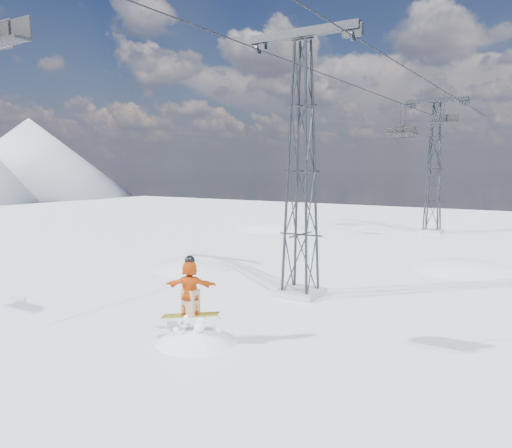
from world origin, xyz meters
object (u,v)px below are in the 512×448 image
(lift_tower_far, at_px, (434,169))
(snowboarder_jump, at_px, (197,390))
(lift_tower_near, at_px, (301,172))
(lift_chair_near, at_px, (1,35))

(lift_tower_far, height_order, snowboarder_jump, lift_tower_far)
(lift_tower_near, bearing_deg, snowboarder_jump, -91.63)
(lift_tower_near, relative_size, lift_chair_near, 4.69)
(lift_tower_far, distance_m, snowboarder_jump, 32.81)
(snowboarder_jump, relative_size, lift_chair_near, 2.82)
(lift_chair_near, bearing_deg, snowboarder_jump, 67.78)
(lift_chair_near, bearing_deg, lift_tower_near, 79.55)
(snowboarder_jump, bearing_deg, lift_tower_far, 89.64)
(snowboarder_jump, distance_m, lift_chair_near, 11.77)
(lift_tower_far, xyz_separation_m, lift_chair_near, (-2.20, -36.93, 3.43))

